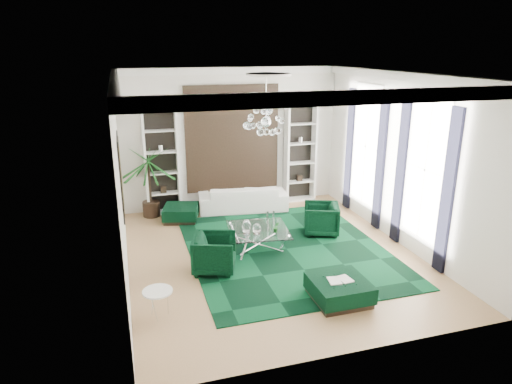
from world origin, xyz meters
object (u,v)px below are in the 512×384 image
object	(u,v)px
sofa	(243,198)
armchair_left	(215,253)
armchair_right	(321,219)
side_table	(158,304)
palm	(149,172)
ottoman_side	(181,213)
ottoman_front	(339,290)
coffee_table	(258,239)

from	to	relation	value
sofa	armchair_left	xyz separation A→B (m)	(-1.47, -3.31, 0.03)
armchair_right	side_table	bearing A→B (deg)	-36.95
armchair_right	palm	world-z (taller)	palm
ottoman_side	ottoman_front	size ratio (longest dim) A/B	0.88
coffee_table	ottoman_front	distance (m)	2.62
sofa	ottoman_front	size ratio (longest dim) A/B	2.46
sofa	coffee_table	xyz separation A→B (m)	(-0.32, -2.53, -0.12)
armchair_left	ottoman_front	distance (m)	2.56
sofa	side_table	distance (m)	5.39
armchair_left	ottoman_side	bearing A→B (deg)	22.83
ottoman_front	ottoman_side	bearing A→B (deg)	114.46
armchair_left	ottoman_side	xyz separation A→B (m)	(-0.27, 3.00, -0.19)
armchair_right	coffee_table	world-z (taller)	armchair_right
palm	side_table	bearing A→B (deg)	-92.83
coffee_table	palm	world-z (taller)	palm
sofa	armchair_right	world-z (taller)	armchair_right
sofa	palm	world-z (taller)	palm
armchair_right	ottoman_side	xyz separation A→B (m)	(-3.10, 1.84, -0.18)
armchair_left	armchair_right	world-z (taller)	armchair_left
armchair_left	side_table	bearing A→B (deg)	155.56
palm	armchair_left	bearing A→B (deg)	-74.41
armchair_left	coffee_table	distance (m)	1.40
armchair_left	palm	xyz separation A→B (m)	(-0.99, 3.53, 0.84)
palm	ottoman_front	bearing A→B (deg)	-61.44
armchair_left	coffee_table	bearing A→B (deg)	-37.83
armchair_right	ottoman_front	world-z (taller)	armchair_right
armchair_right	palm	xyz separation A→B (m)	(-3.82, 2.37, 0.84)
armchair_left	palm	world-z (taller)	palm
sofa	ottoman_side	bearing A→B (deg)	17.24
sofa	ottoman_front	bearing A→B (deg)	101.67
armchair_left	armchair_right	bearing A→B (deg)	-50.07
ottoman_front	side_table	world-z (taller)	side_table
armchair_right	ottoman_front	size ratio (longest dim) A/B	0.84
ottoman_front	palm	distance (m)	6.08
ottoman_side	side_table	world-z (taller)	side_table
armchair_right	coffee_table	xyz separation A→B (m)	(-1.69, -0.37, -0.15)
ottoman_front	armchair_right	bearing A→B (deg)	71.79
coffee_table	side_table	bearing A→B (deg)	-137.84
side_table	palm	xyz separation A→B (m)	(0.24, 4.89, 0.98)
ottoman_side	armchair_right	bearing A→B (deg)	-30.63
armchair_left	side_table	distance (m)	1.84
sofa	palm	xyz separation A→B (m)	(-2.45, 0.22, 0.87)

